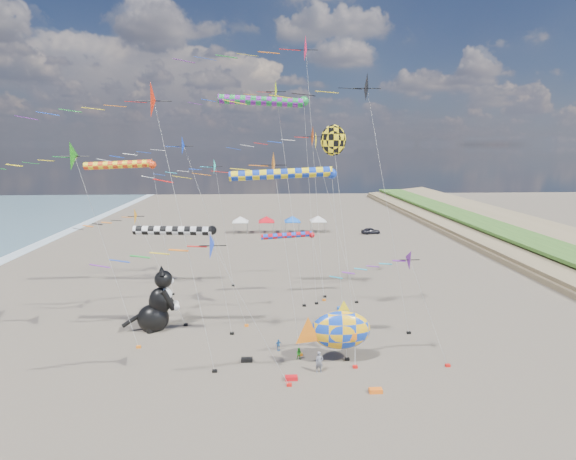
# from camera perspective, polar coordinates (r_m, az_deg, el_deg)

# --- Properties ---
(ground) EXTENTS (260.00, 260.00, 0.00)m
(ground) POSITION_cam_1_polar(r_m,az_deg,el_deg) (30.31, 0.39, -22.86)
(ground) COLOR brown
(ground) RESTS_ON ground
(delta_kite_0) EXTENTS (8.35, 1.65, 9.39)m
(delta_kite_0) POSITION_cam_1_polar(r_m,az_deg,el_deg) (33.97, 14.60, -4.27)
(delta_kite_0) COLOR #691492
(delta_kite_0) RESTS_ON ground
(delta_kite_1) EXTENTS (11.41, 1.80, 17.65)m
(delta_kite_1) POSITION_cam_1_polar(r_m,az_deg,el_deg) (40.54, -13.89, 9.85)
(delta_kite_1) COLOR blue
(delta_kite_1) RESTS_ON ground
(delta_kite_2) EXTENTS (11.76, 1.92, 11.51)m
(delta_kite_2) POSITION_cam_1_polar(r_m,az_deg,el_deg) (30.06, -10.74, -2.10)
(delta_kite_2) COLOR blue
(delta_kite_2) RESTS_ON ground
(delta_kite_3) EXTENTS (10.48, 2.21, 23.16)m
(delta_kite_3) POSITION_cam_1_polar(r_m,az_deg,el_deg) (45.15, -2.08, 17.05)
(delta_kite_3) COLOR #D1F305
(delta_kite_3) RESTS_ON ground
(delta_kite_4) EXTENTS (8.40, 1.67, 11.31)m
(delta_kite_4) POSITION_cam_1_polar(r_m,az_deg,el_deg) (42.41, -18.60, 1.12)
(delta_kite_4) COLOR #FFA11D
(delta_kite_4) RESTS_ON ground
(delta_kite_5) EXTENTS (13.06, 2.73, 21.20)m
(delta_kite_5) POSITION_cam_1_polar(r_m,az_deg,el_deg) (32.60, -19.20, 15.15)
(delta_kite_5) COLOR red
(delta_kite_5) RESTS_ON ground
(delta_kite_6) EXTENTS (15.52, 2.79, 27.66)m
(delta_kite_6) POSITION_cam_1_polar(r_m,az_deg,el_deg) (47.44, -0.37, 21.95)
(delta_kite_6) COLOR #F11F48
(delta_kite_6) RESTS_ON ground
(delta_kite_7) EXTENTS (11.92, 2.33, 18.82)m
(delta_kite_7) POSITION_cam_1_polar(r_m,az_deg,el_deg) (45.93, 3.57, 11.48)
(delta_kite_7) COLOR #CD4408
(delta_kite_7) RESTS_ON ground
(delta_kite_8) EXTENTS (11.36, 2.25, 16.45)m
(delta_kite_8) POSITION_cam_1_polar(r_m,az_deg,el_deg) (33.73, -4.80, 7.72)
(delta_kite_8) COLOR orange
(delta_kite_8) RESTS_ON ground
(delta_kite_9) EXTENTS (15.61, 2.58, 22.75)m
(delta_kite_9) POSITION_cam_1_polar(r_m,az_deg,el_deg) (38.35, 8.29, 17.22)
(delta_kite_9) COLOR black
(delta_kite_9) RESTS_ON ground
(delta_kite_10) EXTENTS (10.10, 1.93, 15.36)m
(delta_kite_10) POSITION_cam_1_polar(r_m,az_deg,el_deg) (52.79, -11.24, 7.56)
(delta_kite_10) COLOR #23E3D4
(delta_kite_10) RESTS_ON ground
(delta_kite_11) EXTENTS (10.78, 2.53, 17.25)m
(delta_kite_11) POSITION_cam_1_polar(r_m,az_deg,el_deg) (38.69, -25.71, 8.19)
(delta_kite_11) COLOR #209017
(delta_kite_11) RESTS_ON ground
(windsock_0) EXTENTS (10.04, 0.94, 21.46)m
(windsock_0) POSITION_cam_1_polar(r_m,az_deg,el_deg) (45.65, -2.79, 15.96)
(windsock_0) COLOR #1A9039
(windsock_0) RESTS_ON ground
(windsock_1) EXTENTS (8.79, 0.87, 15.11)m
(windsock_1) POSITION_cam_1_polar(r_m,az_deg,el_deg) (51.64, -20.25, 7.72)
(windsock_1) COLOR #EF3B14
(windsock_1) RESTS_ON ground
(windsock_2) EXTENTS (7.23, 0.62, 7.43)m
(windsock_2) POSITION_cam_1_polar(r_m,az_deg,el_deg) (48.67, 0.22, -0.76)
(windsock_2) COLOR red
(windsock_2) RESTS_ON ground
(windsock_3) EXTENTS (8.31, 0.82, 9.99)m
(windsock_3) POSITION_cam_1_polar(r_m,az_deg,el_deg) (39.46, -13.82, -0.13)
(windsock_3) COLOR black
(windsock_3) RESTS_ON ground
(windsock_4) EXTENTS (9.13, 0.76, 15.10)m
(windsock_4) POSITION_cam_1_polar(r_m,az_deg,el_deg) (32.77, -0.22, 7.02)
(windsock_4) COLOR #1236B5
(windsock_4) RESTS_ON ground
(angelfish_kite) EXTENTS (3.74, 3.02, 18.49)m
(angelfish_kite) POSITION_cam_1_polar(r_m,az_deg,el_deg) (39.50, 5.49, 11.07)
(angelfish_kite) COLOR yellow
(angelfish_kite) RESTS_ON ground
(cat_inflatable) EXTENTS (4.79, 3.22, 5.91)m
(cat_inflatable) POSITION_cam_1_polar(r_m,az_deg,el_deg) (43.15, -16.45, -8.38)
(cat_inflatable) COLOR black
(cat_inflatable) RESTS_ON ground
(fish_inflatable) EXTENTS (6.28, 2.90, 5.07)m
(fish_inflatable) POSITION_cam_1_polar(r_m,az_deg,el_deg) (35.79, 6.61, -12.47)
(fish_inflatable) COLOR blue
(fish_inflatable) RESTS_ON ground
(person_adult) EXTENTS (0.65, 0.47, 1.65)m
(person_adult) POSITION_cam_1_polar(r_m,az_deg,el_deg) (34.99, 3.99, -16.40)
(person_adult) COLOR slate
(person_adult) RESTS_ON ground
(child_green) EXTENTS (0.54, 0.45, 0.99)m
(child_green) POSITION_cam_1_polar(r_m,az_deg,el_deg) (36.87, 1.43, -15.45)
(child_green) COLOR #228E21
(child_green) RESTS_ON ground
(child_blue) EXTENTS (0.63, 0.47, 1.00)m
(child_blue) POSITION_cam_1_polar(r_m,az_deg,el_deg) (38.33, -1.23, -14.38)
(child_blue) COLOR #2461AC
(child_blue) RESTS_ON ground
(kite_bag_0) EXTENTS (0.90, 0.44, 0.30)m
(kite_bag_0) POSITION_cam_1_polar(r_m,az_deg,el_deg) (34.27, 0.43, -18.27)
(kite_bag_0) COLOR red
(kite_bag_0) RESTS_ON ground
(kite_bag_1) EXTENTS (0.90, 0.44, 0.30)m
(kite_bag_1) POSITION_cam_1_polar(r_m,az_deg,el_deg) (47.42, 6.84, -9.85)
(kite_bag_1) COLOR blue
(kite_bag_1) RESTS_ON ground
(kite_bag_2) EXTENTS (0.90, 0.44, 0.30)m
(kite_bag_2) POSITION_cam_1_polar(r_m,az_deg,el_deg) (33.34, 11.07, -19.38)
(kite_bag_2) COLOR orange
(kite_bag_2) RESTS_ON ground
(kite_bag_3) EXTENTS (0.90, 0.44, 0.30)m
(kite_bag_3) POSITION_cam_1_polar(r_m,az_deg,el_deg) (36.89, -5.24, -16.09)
(kite_bag_3) COLOR black
(kite_bag_3) RESTS_ON ground
(tent_row) EXTENTS (19.20, 4.20, 3.80)m
(tent_row) POSITION_cam_1_polar(r_m,az_deg,el_deg) (86.33, -1.09, 1.69)
(tent_row) COLOR silver
(tent_row) RESTS_ON ground
(parked_car) EXTENTS (3.76, 1.99, 1.22)m
(parked_car) POSITION_cam_1_polar(r_m,az_deg,el_deg) (87.19, 10.47, -0.10)
(parked_car) COLOR #26262D
(parked_car) RESTS_ON ground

